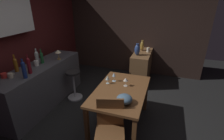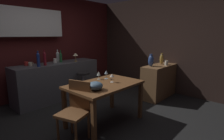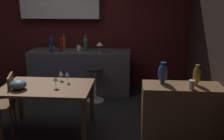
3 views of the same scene
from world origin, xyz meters
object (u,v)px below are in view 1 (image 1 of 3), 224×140
(wine_glass_left, at_px, (114,75))
(wine_bottle_green, at_px, (42,57))
(dining_table, at_px, (121,94))
(fruit_bowl, at_px, (124,99))
(wine_glass_right, at_px, (108,78))
(vase_ceramic_blue, at_px, (137,50))
(wine_bottle_cobalt, at_px, (24,69))
(wine_bottle_amber, at_px, (16,64))
(chair_near_window, at_px, (110,128))
(wine_bottle_ruby, at_px, (29,65))
(counter_lamp, at_px, (58,52))
(wine_glass_center, at_px, (126,80))
(sideboard_cabinet, at_px, (141,67))
(bar_stool, at_px, (74,84))
(cup_red, at_px, (4,76))
(cup_cream, at_px, (11,76))
(wine_bottle_clear, at_px, (37,57))
(pillar_candle_tall, at_px, (148,50))
(vase_brass, at_px, (142,46))
(cup_white, at_px, (36,63))

(wine_glass_left, distance_m, wine_bottle_green, 1.58)
(dining_table, distance_m, fruit_bowl, 0.42)
(wine_glass_right, relative_size, vase_ceramic_blue, 0.52)
(wine_bottle_cobalt, distance_m, wine_bottle_amber, 0.40)
(chair_near_window, bearing_deg, wine_bottle_ruby, 75.75)
(wine_bottle_ruby, distance_m, counter_lamp, 0.80)
(wine_glass_left, xyz_separation_m, wine_glass_center, (-0.11, -0.25, -0.00))
(sideboard_cabinet, height_order, bar_stool, sideboard_cabinet)
(cup_red, bearing_deg, wine_bottle_cobalt, -71.47)
(wine_glass_left, distance_m, cup_red, 1.88)
(bar_stool, relative_size, cup_red, 5.37)
(dining_table, distance_m, wine_glass_right, 0.37)
(wine_glass_left, xyz_separation_m, wine_bottle_ruby, (-0.48, 1.43, 0.20))
(fruit_bowl, relative_size, cup_cream, 2.04)
(dining_table, bearing_deg, wine_bottle_ruby, 97.89)
(wine_bottle_ruby, height_order, cup_cream, wine_bottle_ruby)
(wine_bottle_clear, bearing_deg, wine_bottle_ruby, -152.61)
(sideboard_cabinet, bearing_deg, counter_lamp, 129.40)
(dining_table, relative_size, wine_bottle_green, 4.25)
(dining_table, relative_size, wine_bottle_amber, 3.99)
(wine_bottle_green, height_order, pillar_candle_tall, wine_bottle_green)
(vase_brass, bearing_deg, vase_ceramic_blue, 173.54)
(fruit_bowl, xyz_separation_m, pillar_candle_tall, (2.37, -0.03, 0.08))
(wine_glass_right, bearing_deg, dining_table, -114.85)
(wine_bottle_ruby, bearing_deg, pillar_candle_tall, -39.15)
(cup_cream, xyz_separation_m, cup_white, (0.59, -0.02, 0.01))
(wine_glass_right, xyz_separation_m, vase_brass, (1.98, -0.29, 0.10))
(wine_bottle_ruby, relative_size, wine_bottle_cobalt, 1.03)
(wine_glass_right, relative_size, wine_bottle_clear, 0.50)
(wine_bottle_clear, relative_size, cup_red, 2.47)
(cup_white, bearing_deg, wine_bottle_ruby, -155.41)
(wine_bottle_clear, distance_m, wine_bottle_green, 0.11)
(fruit_bowl, height_order, wine_bottle_cobalt, wine_bottle_cobalt)
(wine_bottle_green, height_order, counter_lamp, wine_bottle_green)
(dining_table, relative_size, wine_bottle_cobalt, 3.76)
(sideboard_cabinet, distance_m, wine_glass_center, 1.84)
(wine_glass_right, xyz_separation_m, wine_bottle_amber, (-0.37, 1.65, 0.19))
(counter_lamp, bearing_deg, sideboard_cabinet, -50.60)
(wine_glass_left, bearing_deg, pillar_candle_tall, -12.46)
(wine_glass_center, relative_size, wine_bottle_cobalt, 0.45)
(sideboard_cabinet, relative_size, counter_lamp, 5.07)
(counter_lamp, bearing_deg, wine_bottle_clear, 138.98)
(bar_stool, xyz_separation_m, fruit_bowl, (-0.88, -1.39, 0.45))
(wine_glass_center, bearing_deg, wine_bottle_amber, 100.89)
(vase_brass, relative_size, vase_ceramic_blue, 0.95)
(wine_bottle_ruby, distance_m, wine_bottle_amber, 0.30)
(wine_glass_right, bearing_deg, sideboard_cabinet, -10.70)
(cup_white, bearing_deg, sideboard_cabinet, -45.44)
(sideboard_cabinet, distance_m, wine_glass_right, 1.88)
(wine_glass_center, xyz_separation_m, cup_cream, (-0.63, 1.85, 0.08))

